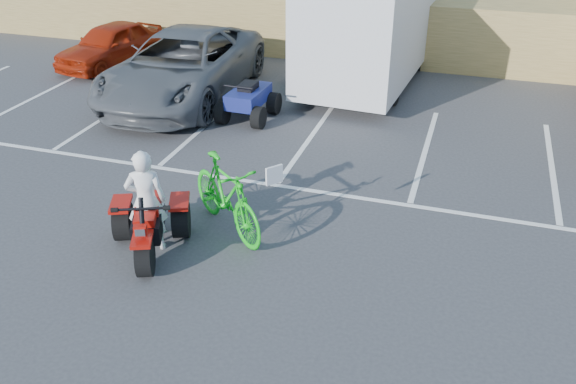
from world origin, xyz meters
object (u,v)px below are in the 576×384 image
(rider, at_px, (146,201))
(quad_atv_blue, at_px, (249,118))
(green_dirt_bike, at_px, (226,196))
(quad_atv_green, at_px, (308,88))
(grey_pickup, at_px, (183,66))
(red_trike_atv, at_px, (151,252))
(red_car, at_px, (111,44))
(cargo_trailer, at_px, (372,25))

(rider, relative_size, quad_atv_blue, 1.12)
(green_dirt_bike, relative_size, quad_atv_green, 1.58)
(grey_pickup, relative_size, quad_atv_green, 4.43)
(quad_atv_green, bearing_deg, red_trike_atv, -106.66)
(green_dirt_bike, xyz_separation_m, red_car, (-7.39, 8.13, -0.02))
(red_car, bearing_deg, rider, -43.84)
(quad_atv_blue, bearing_deg, cargo_trailer, 60.69)
(green_dirt_bike, bearing_deg, red_car, 81.03)
(red_car, relative_size, quad_atv_blue, 2.43)
(rider, distance_m, quad_atv_blue, 6.14)
(cargo_trailer, height_order, quad_atv_blue, cargo_trailer)
(green_dirt_bike, height_order, quad_atv_green, green_dirt_bike)
(rider, bearing_deg, red_trike_atv, 90.00)
(red_trike_atv, xyz_separation_m, red_car, (-6.43, 9.19, 0.67))
(red_car, height_order, quad_atv_blue, red_car)
(red_trike_atv, xyz_separation_m, quad_atv_blue, (-0.59, 6.18, 0.00))
(cargo_trailer, bearing_deg, rider, -96.10)
(cargo_trailer, bearing_deg, grey_pickup, -143.72)
(green_dirt_bike, bearing_deg, rider, 170.65)
(red_trike_atv, bearing_deg, red_car, 102.17)
(cargo_trailer, relative_size, quad_atv_green, 4.70)
(red_trike_atv, relative_size, green_dirt_bike, 0.77)
(green_dirt_bike, distance_m, cargo_trailer, 9.06)
(red_car, bearing_deg, grey_pickup, -18.83)
(rider, height_order, cargo_trailer, cargo_trailer)
(grey_pickup, relative_size, quad_atv_blue, 3.97)
(red_trike_atv, relative_size, grey_pickup, 0.27)
(red_trike_atv, distance_m, green_dirt_bike, 1.59)
(cargo_trailer, bearing_deg, quad_atv_blue, -117.12)
(red_car, xyz_separation_m, cargo_trailer, (8.18, 0.84, 1.00))
(red_car, height_order, cargo_trailer, cargo_trailer)
(grey_pickup, height_order, red_car, grey_pickup)
(red_trike_atv, height_order, quad_atv_blue, red_trike_atv)
(rider, height_order, red_car, rider)
(red_trike_atv, relative_size, quad_atv_green, 1.22)
(rider, xyz_separation_m, green_dirt_bike, (1.02, 0.92, -0.22))
(red_trike_atv, xyz_separation_m, rider, (-0.06, 0.14, 0.91))
(red_car, xyz_separation_m, quad_atv_green, (6.63, -0.29, -0.67))
(green_dirt_bike, bearing_deg, quad_atv_blue, 55.63)
(green_dirt_bike, bearing_deg, quad_atv_green, 44.34)
(green_dirt_bike, xyz_separation_m, quad_atv_green, (-0.77, 7.84, -0.69))
(rider, distance_m, green_dirt_bike, 1.39)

